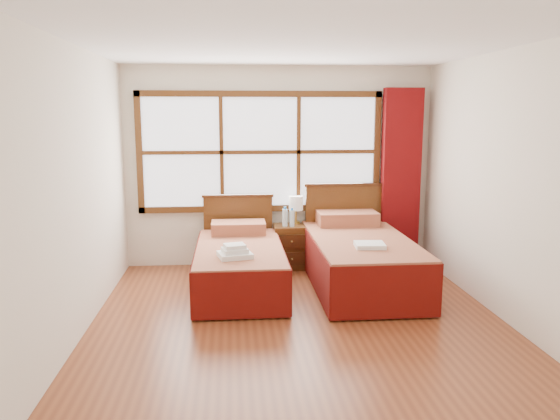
{
  "coord_description": "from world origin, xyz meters",
  "views": [
    {
      "loc": [
        -0.63,
        -4.88,
        2.0
      ],
      "look_at": [
        -0.13,
        0.7,
        1.0
      ],
      "focal_mm": 35.0,
      "sensor_mm": 36.0,
      "label": 1
    }
  ],
  "objects": [
    {
      "name": "bottle_near",
      "position": [
        0.05,
        1.94,
        0.68
      ],
      "size": [
        0.07,
        0.07,
        0.25
      ],
      "color": "silver",
      "rests_on": "nightstand"
    },
    {
      "name": "towels_right",
      "position": [
        0.84,
        0.69,
        0.61
      ],
      "size": [
        0.33,
        0.3,
        0.05
      ],
      "rotation": [
        0.0,
        0.0,
        -0.08
      ],
      "color": "white",
      "rests_on": "bed_right"
    },
    {
      "name": "floor",
      "position": [
        0.0,
        0.0,
        0.0
      ],
      "size": [
        4.5,
        4.5,
        0.0
      ],
      "primitive_type": "plane",
      "color": "brown",
      "rests_on": "ground"
    },
    {
      "name": "lamp",
      "position": [
        0.21,
        2.13,
        0.82
      ],
      "size": [
        0.19,
        0.19,
        0.36
      ],
      "color": "gold",
      "rests_on": "nightstand"
    },
    {
      "name": "nightstand",
      "position": [
        0.12,
        1.99,
        0.28
      ],
      "size": [
        0.42,
        0.42,
        0.57
      ],
      "color": "#4F2C11",
      "rests_on": "floor"
    },
    {
      "name": "bed_right",
      "position": [
        0.85,
        1.2,
        0.33
      ],
      "size": [
        1.12,
        2.16,
        1.09
      ],
      "color": "#401F0D",
      "rests_on": "floor"
    },
    {
      "name": "bed_left",
      "position": [
        -0.55,
        1.2,
        0.29
      ],
      "size": [
        0.99,
        2.01,
        0.96
      ],
      "color": "#401F0D",
      "rests_on": "floor"
    },
    {
      "name": "wall_left",
      "position": [
        -2.0,
        0.0,
        1.3
      ],
      "size": [
        0.0,
        4.5,
        4.5
      ],
      "primitive_type": "plane",
      "rotation": [
        1.57,
        0.0,
        1.57
      ],
      "color": "silver",
      "rests_on": "floor"
    },
    {
      "name": "bottle_far",
      "position": [
        0.14,
        1.93,
        0.68
      ],
      "size": [
        0.06,
        0.06,
        0.24
      ],
      "color": "silver",
      "rests_on": "nightstand"
    },
    {
      "name": "curtain",
      "position": [
        1.6,
        2.11,
        1.17
      ],
      "size": [
        0.5,
        0.16,
        2.3
      ],
      "primitive_type": "cube",
      "color": "maroon",
      "rests_on": "wall_back"
    },
    {
      "name": "ceiling",
      "position": [
        0.0,
        0.0,
        2.6
      ],
      "size": [
        4.5,
        4.5,
        0.0
      ],
      "primitive_type": "plane",
      "rotation": [
        3.14,
        0.0,
        0.0
      ],
      "color": "white",
      "rests_on": "wall_back"
    },
    {
      "name": "wall_back",
      "position": [
        0.0,
        2.25,
        1.3
      ],
      "size": [
        4.0,
        0.0,
        4.0
      ],
      "primitive_type": "plane",
      "rotation": [
        1.57,
        0.0,
        0.0
      ],
      "color": "silver",
      "rests_on": "floor"
    },
    {
      "name": "towels_left",
      "position": [
        -0.61,
        0.66,
        0.57
      ],
      "size": [
        0.39,
        0.36,
        0.14
      ],
      "rotation": [
        0.0,
        0.0,
        0.24
      ],
      "color": "white",
      "rests_on": "bed_left"
    },
    {
      "name": "window",
      "position": [
        -0.25,
        2.21,
        1.5
      ],
      "size": [
        3.16,
        0.06,
        1.56
      ],
      "color": "white",
      "rests_on": "wall_back"
    },
    {
      "name": "wall_right",
      "position": [
        2.0,
        0.0,
        1.3
      ],
      "size": [
        0.0,
        4.5,
        4.5
      ],
      "primitive_type": "plane",
      "rotation": [
        1.57,
        0.0,
        -1.57
      ],
      "color": "silver",
      "rests_on": "floor"
    }
  ]
}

